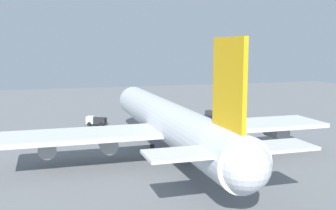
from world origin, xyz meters
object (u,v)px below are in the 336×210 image
at_px(pushback_tractor, 279,142).
at_px(safety_cone_nose, 142,124).
at_px(fuel_truck, 208,116).
at_px(cargo_airplane, 168,122).
at_px(cargo_loader, 96,121).

height_order(pushback_tractor, safety_cone_nose, pushback_tractor).
height_order(fuel_truck, safety_cone_nose, fuel_truck).
xyz_separation_m(fuel_truck, pushback_tractor, (-29.70, -1.54, 0.04)).
relative_size(cargo_airplane, cargo_loader, 12.32).
xyz_separation_m(cargo_airplane, fuel_truck, (29.19, -19.36, -4.78)).
distance_m(cargo_loader, pushback_tractor, 42.54).
relative_size(cargo_airplane, pushback_tractor, 13.22).
height_order(cargo_airplane, cargo_loader, cargo_airplane).
height_order(fuel_truck, cargo_loader, fuel_truck).
bearing_deg(cargo_airplane, fuel_truck, -33.56).
height_order(cargo_airplane, safety_cone_nose, cargo_airplane).
distance_m(fuel_truck, cargo_loader, 27.62).
bearing_deg(fuel_truck, cargo_loader, 87.30).
bearing_deg(cargo_loader, cargo_airplane, -164.89).
relative_size(pushback_tractor, safety_cone_nose, 7.67).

